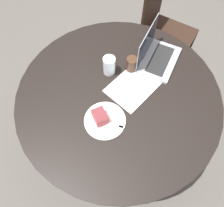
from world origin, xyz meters
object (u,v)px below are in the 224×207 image
chair (162,31)px  laptop (156,55)px  coffee_glass (132,64)px  plate (105,121)px

chair → laptop: laptop is taller
coffee_glass → laptop: size_ratio=0.30×
coffee_glass → chair: bearing=-6.6°
chair → coffee_glass: size_ratio=8.75×
chair → laptop: bearing=14.9°
laptop → chair: bearing=-170.6°
coffee_glass → laptop: laptop is taller
plate → laptop: bearing=-15.5°
coffee_glass → plate: bearing=176.9°
plate → chair: bearing=-5.4°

